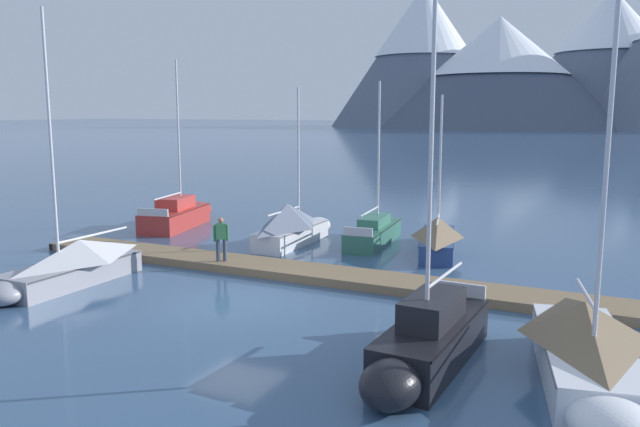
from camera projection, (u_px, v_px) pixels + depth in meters
ground_plane at (236, 305)px, 19.66m from camera, size 700.00×700.00×0.00m
mountain_west_summit at (423, 52)px, 241.51m from camera, size 69.97×69.97×53.21m
mountain_central_massif at (498, 69)px, 222.35m from camera, size 87.09×87.09×38.46m
mountain_shoulder_ridge at (610, 56)px, 233.09m from camera, size 82.59×82.59×49.52m
dock at (296, 271)px, 23.19m from camera, size 23.09×2.02×0.30m
sailboat_nearest_berth at (180, 214)px, 33.03m from camera, size 2.97×6.38×8.50m
sailboat_second_berth at (69, 264)px, 21.85m from camera, size 1.94×6.13×9.24m
sailboat_mid_dock_port at (293, 224)px, 28.53m from camera, size 1.78×6.02×7.00m
sailboat_mid_dock_starboard at (376, 230)px, 29.04m from camera, size 1.93×6.23×7.28m
sailboat_far_berth at (438, 235)px, 26.73m from camera, size 2.69×6.05×6.63m
sailboat_outer_slip at (427, 341)px, 14.62m from camera, size 1.68×5.91×9.50m
sailboat_end_of_dock at (587, 350)px, 13.78m from camera, size 3.04×6.53×8.86m
person_on_dock at (221, 236)px, 23.94m from camera, size 0.46×0.43×1.69m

